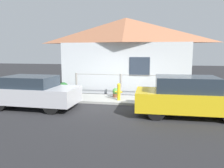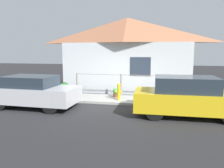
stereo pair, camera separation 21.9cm
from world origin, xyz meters
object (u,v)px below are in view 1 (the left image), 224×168
object	(u,v)px
car_left	(33,92)
fire_hydrant	(119,91)
potted_plant_by_fence	(63,88)
car_right	(189,97)
potted_plant_near_hydrant	(116,93)

from	to	relation	value
car_left	fire_hydrant	size ratio (longest dim) A/B	4.61
fire_hydrant	potted_plant_by_fence	bearing A→B (deg)	167.53
car_right	potted_plant_by_fence	bearing A→B (deg)	157.08
fire_hydrant	potted_plant_near_hydrant	xyz separation A→B (m)	(-0.25, 0.61, -0.19)
car_left	fire_hydrant	distance (m)	3.79
car_left	fire_hydrant	world-z (taller)	car_left
car_left	potted_plant_by_fence	distance (m)	2.42
car_right	fire_hydrant	bearing A→B (deg)	148.28
potted_plant_near_hydrant	car_right	bearing A→B (deg)	-36.52
car_right	potted_plant_near_hydrant	size ratio (longest dim) A/B	8.50
car_left	car_right	size ratio (longest dim) A/B	0.94
potted_plant_by_fence	car_left	bearing A→B (deg)	-97.70
car_left	fire_hydrant	bearing A→B (deg)	27.89
potted_plant_near_hydrant	fire_hydrant	bearing A→B (deg)	-67.96
car_right	potted_plant_near_hydrant	world-z (taller)	car_right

